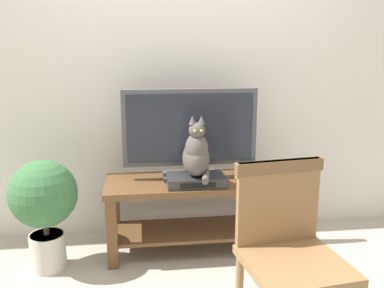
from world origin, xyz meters
The scene contains 9 objects.
ground_plane centered at (0.00, 0.00, 0.00)m, with size 12.00×12.00×0.00m, color #ADA393.
back_wall centered at (0.00, 0.89, 1.40)m, with size 7.00×0.12×2.80m, color silver.
tv_stand centered at (0.06, 0.45, 0.37)m, with size 1.20×0.48×0.53m.
tv centered at (0.06, 0.52, 0.87)m, with size 0.94×0.20×0.64m.
media_box centered at (0.08, 0.35, 0.56)m, with size 0.39×0.23×0.07m.
cat centered at (0.08, 0.34, 0.75)m, with size 0.19×0.34×0.42m.
wooden_chair centered at (0.39, -0.62, 0.55)m, with size 0.50×0.50×0.93m.
book_stack centered at (0.49, 0.42, 0.58)m, with size 0.25×0.18×0.10m.
potted_plant centered at (-0.92, 0.31, 0.47)m, with size 0.44×0.44×0.75m.
Camera 1 is at (-0.29, -2.40, 1.49)m, focal length 40.17 mm.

